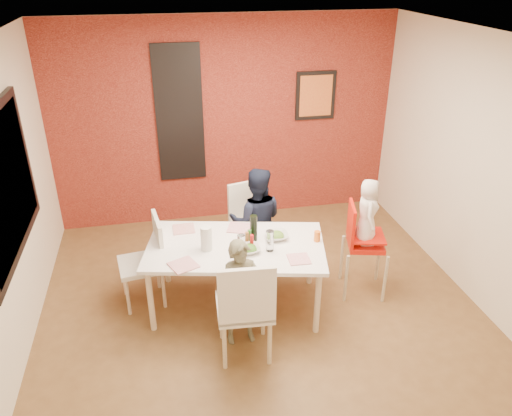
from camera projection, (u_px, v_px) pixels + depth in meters
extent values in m
plane|color=brown|center=(262.00, 311.00, 5.19)|extent=(4.50, 4.50, 0.00)
cube|color=white|center=(264.00, 40.00, 3.97)|extent=(4.50, 4.50, 0.02)
cube|color=#EEE2C5|center=(226.00, 122.00, 6.55)|extent=(4.50, 0.02, 2.70)
cube|color=#EEE2C5|center=(354.00, 372.00, 2.62)|extent=(4.50, 0.02, 2.70)
cube|color=#EEE2C5|center=(1.00, 216.00, 4.18)|extent=(0.02, 4.50, 2.70)
cube|color=#EEE2C5|center=(482.00, 174.00, 4.99)|extent=(0.02, 4.50, 2.70)
cube|color=maroon|center=(226.00, 123.00, 6.53)|extent=(4.50, 0.02, 2.70)
cube|color=black|center=(5.00, 185.00, 4.27)|extent=(0.05, 1.70, 1.30)
cube|color=black|center=(7.00, 185.00, 4.27)|extent=(0.02, 1.55, 1.15)
cube|color=silver|center=(179.00, 114.00, 6.34)|extent=(0.55, 0.03, 1.70)
cube|color=black|center=(179.00, 114.00, 6.34)|extent=(0.60, 0.03, 1.76)
cube|color=black|center=(316.00, 96.00, 6.60)|extent=(0.54, 0.03, 0.64)
cube|color=orange|center=(316.00, 96.00, 6.58)|extent=(0.44, 0.01, 0.54)
cube|color=white|center=(236.00, 247.00, 4.97)|extent=(1.93, 1.34, 0.04)
cylinder|color=beige|center=(151.00, 301.00, 4.78)|extent=(0.06, 0.06, 0.69)
cylinder|color=beige|center=(166.00, 255.00, 5.51)|extent=(0.06, 0.06, 0.69)
cylinder|color=beige|center=(318.00, 303.00, 4.75)|extent=(0.06, 0.06, 0.69)
cylinder|color=beige|center=(311.00, 256.00, 5.48)|extent=(0.06, 0.06, 0.69)
cube|color=white|center=(244.00, 307.00, 4.45)|extent=(0.52, 0.52, 0.06)
cube|color=white|center=(247.00, 297.00, 4.13)|extent=(0.49, 0.08, 0.56)
cylinder|color=beige|center=(263.00, 314.00, 4.77)|extent=(0.04, 0.04, 0.48)
cylinder|color=beige|center=(270.00, 343.00, 4.41)|extent=(0.04, 0.04, 0.48)
cylinder|color=beige|center=(221.00, 318.00, 4.72)|extent=(0.04, 0.04, 0.48)
cylinder|color=beige|center=(225.00, 347.00, 4.37)|extent=(0.04, 0.04, 0.48)
cube|color=silver|center=(254.00, 228.00, 5.82)|extent=(0.55, 0.55, 0.05)
cube|color=silver|center=(246.00, 202.00, 5.87)|extent=(0.45, 0.15, 0.51)
cylinder|color=tan|center=(246.00, 257.00, 5.71)|extent=(0.04, 0.04, 0.44)
cylinder|color=tan|center=(233.00, 242.00, 6.00)|extent=(0.04, 0.04, 0.44)
cylinder|color=tan|center=(274.00, 249.00, 5.85)|extent=(0.04, 0.04, 0.44)
cylinder|color=tan|center=(260.00, 235.00, 6.15)|extent=(0.04, 0.04, 0.44)
cube|color=silver|center=(141.00, 265.00, 5.14)|extent=(0.50, 0.50, 0.05)
cube|color=silver|center=(159.00, 240.00, 5.09)|extent=(0.10, 0.45, 0.51)
cylinder|color=beige|center=(124.00, 277.00, 5.35)|extent=(0.04, 0.04, 0.44)
cylinder|color=beige|center=(158.00, 271.00, 5.46)|extent=(0.04, 0.04, 0.44)
cylinder|color=beige|center=(128.00, 297.00, 5.04)|extent=(0.04, 0.04, 0.44)
cylinder|color=beige|center=(164.00, 290.00, 5.15)|extent=(0.04, 0.04, 0.44)
cube|color=red|center=(365.00, 244.00, 5.26)|extent=(0.44, 0.44, 0.05)
cube|color=red|center=(351.00, 224.00, 5.16)|extent=(0.12, 0.36, 0.43)
cube|color=red|center=(366.00, 236.00, 5.21)|extent=(0.44, 0.44, 0.02)
cylinder|color=#BFAF8E|center=(385.00, 279.00, 5.21)|extent=(0.03, 0.03, 0.56)
cylinder|color=#BFAF8E|center=(346.00, 279.00, 5.22)|extent=(0.03, 0.03, 0.56)
cylinder|color=#BFAF8E|center=(378.00, 258.00, 5.57)|extent=(0.03, 0.03, 0.56)
cylinder|color=#BFAF8E|center=(342.00, 258.00, 5.58)|extent=(0.03, 0.03, 0.56)
imported|color=brown|center=(241.00, 293.00, 4.57)|extent=(0.41, 0.28, 1.08)
imported|color=black|center=(256.00, 221.00, 5.60)|extent=(0.70, 0.59, 1.27)
imported|color=white|center=(367.00, 212.00, 5.08)|extent=(0.30, 0.39, 0.71)
cube|color=white|center=(183.00, 265.00, 4.62)|extent=(0.31, 0.31, 0.01)
cube|color=white|center=(239.00, 228.00, 5.26)|extent=(0.29, 0.29, 0.01)
cube|color=white|center=(299.00, 259.00, 4.72)|extent=(0.21, 0.21, 0.01)
cube|color=white|center=(184.00, 229.00, 5.24)|extent=(0.22, 0.22, 0.01)
imported|color=white|center=(249.00, 249.00, 4.84)|extent=(0.25, 0.25, 0.05)
imported|color=silver|center=(277.00, 236.00, 5.06)|extent=(0.25, 0.25, 0.06)
cylinder|color=black|center=(254.00, 228.00, 4.98)|extent=(0.07, 0.07, 0.28)
cylinder|color=white|center=(241.00, 245.00, 4.75)|extent=(0.08, 0.08, 0.22)
cylinder|color=white|center=(270.00, 241.00, 4.82)|extent=(0.08, 0.08, 0.22)
cylinder|color=white|center=(206.00, 238.00, 4.83)|extent=(0.11, 0.11, 0.25)
cylinder|color=red|center=(252.00, 242.00, 4.87)|extent=(0.04, 0.04, 0.15)
cylinder|color=#2B7025|center=(250.00, 237.00, 4.97)|extent=(0.04, 0.04, 0.14)
cylinder|color=brown|center=(247.00, 239.00, 4.92)|extent=(0.04, 0.04, 0.15)
cylinder|color=orange|center=(317.00, 236.00, 5.00)|extent=(0.06, 0.06, 0.11)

